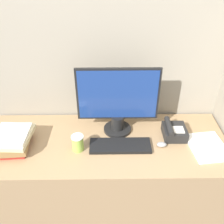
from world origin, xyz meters
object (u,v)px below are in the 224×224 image
monitor (118,102)px  mouse (162,145)px  desk_telephone (174,131)px  keyboard (120,146)px  coffee_cup (78,143)px  book_stack (11,140)px

monitor → mouse: bearing=-31.9°
mouse → desk_telephone: (0.10, 0.10, 0.03)m
mouse → desk_telephone: bearing=46.9°
keyboard → desk_telephone: desk_telephone is taller
mouse → coffee_cup: size_ratio=0.59×
keyboard → book_stack: book_stack is taller
mouse → coffee_cup: coffee_cup is taller
monitor → book_stack: size_ratio=1.92×
monitor → book_stack: (-0.68, -0.17, -0.17)m
mouse → monitor: bearing=148.1°
keyboard → mouse: bearing=0.5°
book_stack → coffee_cup: bearing=-3.7°
mouse → coffee_cup: 0.54m
coffee_cup → book_stack: (-0.43, 0.03, 0.00)m
mouse → book_stack: size_ratio=0.23×
keyboard → monitor: bearing=94.2°
monitor → mouse: size_ratio=8.39×
monitor → keyboard: monitor is taller
keyboard → book_stack: (-0.70, 0.01, 0.05)m
desk_telephone → keyboard: bearing=-163.8°
coffee_cup → mouse: bearing=2.4°
keyboard → coffee_cup: bearing=-175.6°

